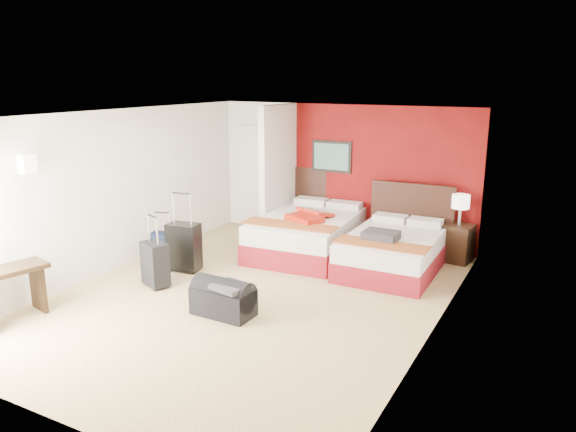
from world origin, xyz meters
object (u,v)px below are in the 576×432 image
Objects in this scene: table_lamp at (460,210)px; duffel_bag at (223,300)px; nightstand at (458,243)px; red_suitcase_open at (310,216)px; suitcase_navy at (164,251)px; suitcase_charcoal at (155,266)px; desk at (13,294)px; bed_right at (392,253)px; bed_left at (307,235)px; suitcase_black at (184,248)px.

table_lamp reaches higher than duffel_bag.
red_suitcase_open is at bearing -151.40° from nightstand.
duffel_bag is (0.08, -2.70, -0.50)m from red_suitcase_open.
table_lamp is 4.26m from duffel_bag.
nightstand is at bearing 18.36° from suitcase_navy.
nightstand is at bearing 63.88° from suitcase_charcoal.
desk reaches higher than suitcase_charcoal.
bed_right is 3.82× the size of table_lamp.
suitcase_charcoal is at bearing 167.54° from duffel_bag.
duffel_bag is at bearing -119.18° from bed_right.
bed_left is at bearing -161.98° from table_lamp.
suitcase_black is 0.74m from suitcase_charcoal.
bed_left is at bearing 172.56° from bed_right.
suitcase_navy is (-0.41, 0.68, -0.04)m from suitcase_charcoal.
duffel_bag is (1.49, -1.09, -0.17)m from suitcase_black.
suitcase_black is at bearing -131.47° from bed_left.
nightstand is at bearing 24.01° from suitcase_black.
table_lamp reaches higher than bed_right.
nightstand is at bearing 14.03° from bed_left.
suitcase_charcoal is at bearing -142.41° from bed_right.
red_suitcase_open is (-1.48, 0.08, 0.41)m from bed_right.
desk is at bearing -120.11° from bed_left.
duffel_bag is at bearing 8.49° from suitcase_charcoal.
duffel_bag is (-2.21, -3.57, -0.67)m from table_lamp.
red_suitcase_open is 2.48m from nightstand.
bed_right reaches higher than duffel_bag.
bed_left reaches higher than duffel_bag.
red_suitcase_open is 1.45× the size of suitcase_navy.
table_lamp is 4.82m from suitcase_navy.
desk reaches higher than suitcase_navy.
suitcase_charcoal is 0.80m from suitcase_navy.
red_suitcase_open is at bearing -48.99° from bed_left.
bed_right is 3.63m from suitcase_charcoal.
red_suitcase_open is at bearing 38.88° from suitcase_black.
table_lamp is 0.81× the size of suitcase_charcoal.
nightstand is 1.22× the size of table_lamp.
desk is at bearing -112.49° from suitcase_navy.
red_suitcase_open is 2.47m from suitcase_navy.
suitcase_black is at bearing -153.12° from bed_right.
duffel_bag is (1.85, -1.03, -0.08)m from suitcase_navy.
duffel_bag is (0.18, -2.80, -0.13)m from bed_left.
suitcase_charcoal is (-2.84, -2.26, 0.02)m from bed_right.
nightstand is 0.84× the size of suitcase_black.
bed_right is 2.64× the size of suitcase_black.
suitcase_black is 0.93× the size of duffel_bag.
suitcase_navy is at bearing 94.37° from desk.
suitcase_charcoal is 1.89m from desk.
nightstand is 6.63m from desk.
suitcase_navy is 0.70× the size of duffel_bag.
bed_right is at bearing -130.26° from table_lamp.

